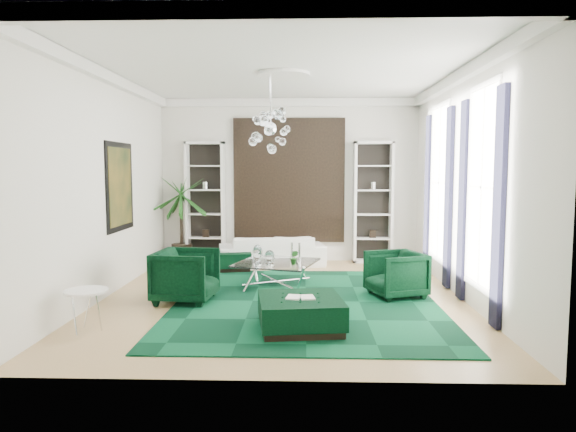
{
  "coord_description": "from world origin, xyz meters",
  "views": [
    {
      "loc": [
        0.35,
        -8.58,
        2.17
      ],
      "look_at": [
        0.07,
        0.5,
        1.34
      ],
      "focal_mm": 32.0,
      "sensor_mm": 36.0,
      "label": 1
    }
  ],
  "objects_px": {
    "side_table": "(87,311)",
    "sofa": "(272,251)",
    "ottoman_side": "(230,260)",
    "armchair_right": "(396,274)",
    "coffee_table": "(277,274)",
    "palm": "(181,207)",
    "armchair_left": "(186,276)",
    "ottoman_front": "(300,314)"
  },
  "relations": [
    {
      "from": "armchair_left",
      "to": "palm",
      "type": "bearing_deg",
      "value": 20.38
    },
    {
      "from": "armchair_right",
      "to": "armchair_left",
      "type": "bearing_deg",
      "value": -102.37
    },
    {
      "from": "armchair_left",
      "to": "side_table",
      "type": "relative_size",
      "value": 1.66
    },
    {
      "from": "ottoman_side",
      "to": "palm",
      "type": "xyz_separation_m",
      "value": [
        -1.24,
        0.84,
        1.09
      ]
    },
    {
      "from": "sofa",
      "to": "armchair_left",
      "type": "relative_size",
      "value": 2.45
    },
    {
      "from": "ottoman_side",
      "to": "coffee_table",
      "type": "bearing_deg",
      "value": -54.63
    },
    {
      "from": "sofa",
      "to": "ottoman_front",
      "type": "bearing_deg",
      "value": 87.33
    },
    {
      "from": "ottoman_side",
      "to": "ottoman_front",
      "type": "height_order",
      "value": "ottoman_front"
    },
    {
      "from": "armchair_left",
      "to": "armchair_right",
      "type": "distance_m",
      "value": 3.51
    },
    {
      "from": "armchair_left",
      "to": "coffee_table",
      "type": "bearing_deg",
      "value": -45.08
    },
    {
      "from": "coffee_table",
      "to": "ottoman_side",
      "type": "relative_size",
      "value": 1.47
    },
    {
      "from": "sofa",
      "to": "ottoman_front",
      "type": "height_order",
      "value": "sofa"
    },
    {
      "from": "sofa",
      "to": "palm",
      "type": "bearing_deg",
      "value": -20.75
    },
    {
      "from": "armchair_right",
      "to": "coffee_table",
      "type": "distance_m",
      "value": 2.2
    },
    {
      "from": "coffee_table",
      "to": "side_table",
      "type": "height_order",
      "value": "side_table"
    },
    {
      "from": "side_table",
      "to": "sofa",
      "type": "bearing_deg",
      "value": 65.24
    },
    {
      "from": "sofa",
      "to": "coffee_table",
      "type": "distance_m",
      "value": 2.03
    },
    {
      "from": "armchair_right",
      "to": "sofa",
      "type": "bearing_deg",
      "value": -159.65
    },
    {
      "from": "coffee_table",
      "to": "ottoman_side",
      "type": "distance_m",
      "value": 1.89
    },
    {
      "from": "ottoman_side",
      "to": "armchair_right",
      "type": "bearing_deg",
      "value": -35.82
    },
    {
      "from": "side_table",
      "to": "coffee_table",
      "type": "bearing_deg",
      "value": 48.61
    },
    {
      "from": "ottoman_front",
      "to": "side_table",
      "type": "xyz_separation_m",
      "value": [
        -2.86,
        -0.15,
        0.06
      ]
    },
    {
      "from": "sofa",
      "to": "armchair_right",
      "type": "relative_size",
      "value": 2.7
    },
    {
      "from": "armchair_left",
      "to": "palm",
      "type": "height_order",
      "value": "palm"
    },
    {
      "from": "coffee_table",
      "to": "palm",
      "type": "distance_m",
      "value": 3.5
    },
    {
      "from": "armchair_right",
      "to": "ottoman_front",
      "type": "bearing_deg",
      "value": -60.35
    },
    {
      "from": "sofa",
      "to": "ottoman_side",
      "type": "distance_m",
      "value": 1.01
    },
    {
      "from": "palm",
      "to": "armchair_left",
      "type": "bearing_deg",
      "value": -75.49
    },
    {
      "from": "sofa",
      "to": "armchair_right",
      "type": "bearing_deg",
      "value": 118.53
    },
    {
      "from": "coffee_table",
      "to": "ottoman_front",
      "type": "height_order",
      "value": "coffee_table"
    },
    {
      "from": "sofa",
      "to": "palm",
      "type": "xyz_separation_m",
      "value": [
        -2.13,
        0.36,
        0.96
      ]
    },
    {
      "from": "ottoman_side",
      "to": "palm",
      "type": "distance_m",
      "value": 1.86
    },
    {
      "from": "armchair_left",
      "to": "side_table",
      "type": "height_order",
      "value": "armchair_left"
    },
    {
      "from": "coffee_table",
      "to": "palm",
      "type": "height_order",
      "value": "palm"
    },
    {
      "from": "armchair_right",
      "to": "coffee_table",
      "type": "height_order",
      "value": "armchair_right"
    },
    {
      "from": "armchair_right",
      "to": "ottoman_front",
      "type": "relative_size",
      "value": 0.78
    },
    {
      "from": "sofa",
      "to": "ottoman_front",
      "type": "xyz_separation_m",
      "value": [
        0.67,
        -4.59,
        -0.12
      ]
    },
    {
      "from": "sofa",
      "to": "coffee_table",
      "type": "height_order",
      "value": "sofa"
    },
    {
      "from": "palm",
      "to": "ottoman_side",
      "type": "bearing_deg",
      "value": -34.1
    },
    {
      "from": "sofa",
      "to": "side_table",
      "type": "distance_m",
      "value": 5.22
    },
    {
      "from": "ottoman_side",
      "to": "side_table",
      "type": "bearing_deg",
      "value": -106.99
    },
    {
      "from": "armchair_right",
      "to": "ottoman_side",
      "type": "xyz_separation_m",
      "value": [
        -3.16,
        2.28,
        -0.19
      ]
    }
  ]
}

